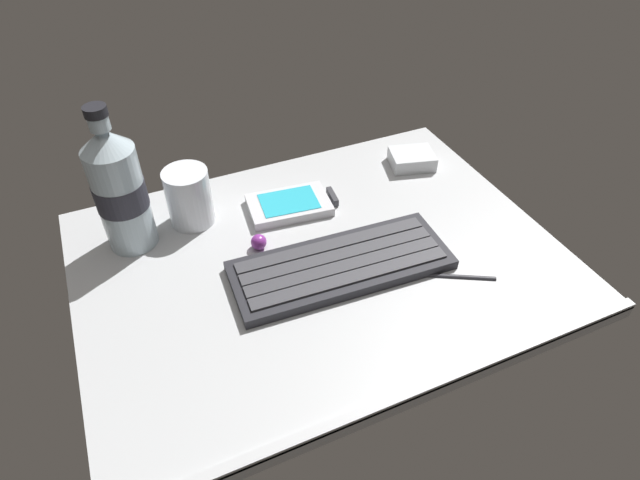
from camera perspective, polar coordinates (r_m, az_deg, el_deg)
name	(u,v)px	position (r cm, az deg, el deg)	size (l,w,h in cm)	color
ground_plane	(321,263)	(73.57, 0.07, -2.44)	(64.00, 48.00, 2.80)	#B7BABC
keyboard	(341,265)	(70.78, 2.26, -2.64)	(29.52, 12.45, 1.70)	#232328
handheld_device	(293,204)	(80.87, -2.88, 3.85)	(13.35, 8.87, 1.50)	silver
juice_cup	(189,199)	(78.70, -13.72, 4.25)	(6.40, 6.40, 8.50)	silver
water_bottle	(119,189)	(74.37, -20.57, 5.05)	(6.73, 6.73, 20.80)	silver
charger_block	(412,159)	(91.25, 9.74, 8.48)	(7.00, 5.60, 2.40)	silver
trackball_mouse	(259,242)	(74.06, -6.53, -0.21)	(2.20, 2.20, 2.20)	purple
stylus_pen	(459,275)	(72.27, 14.59, -3.67)	(0.70, 0.70, 9.50)	#26262B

